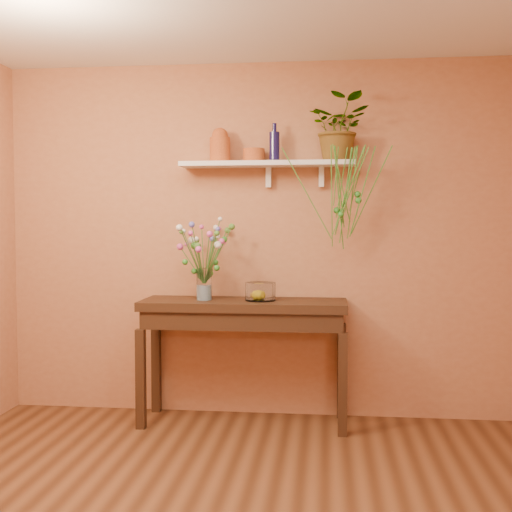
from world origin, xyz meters
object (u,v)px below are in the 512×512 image
(sideboard, at_px, (244,318))
(terracotta_jug, at_px, (220,146))
(glass_bowl, at_px, (260,292))
(spider_plant, at_px, (340,128))
(glass_vase, at_px, (204,287))
(blue_bottle, at_px, (274,146))
(bouquet, at_px, (205,245))

(sideboard, relative_size, terracotta_jug, 5.91)
(glass_bowl, bearing_deg, spider_plant, 14.50)
(sideboard, distance_m, terracotta_jug, 1.30)
(terracotta_jug, relative_size, glass_vase, 1.09)
(sideboard, relative_size, spider_plant, 3.14)
(terracotta_jug, xyz_separation_m, glass_vase, (-0.10, -0.15, -1.05))
(sideboard, bearing_deg, glass_bowl, -2.42)
(blue_bottle, bearing_deg, sideboard, -147.65)
(spider_plant, bearing_deg, bouquet, -170.91)
(blue_bottle, relative_size, bouquet, 0.58)
(sideboard, distance_m, bouquet, 0.61)
(spider_plant, height_order, bouquet, spider_plant)
(bouquet, xyz_separation_m, glass_bowl, (0.41, 0.01, -0.35))
(terracotta_jug, relative_size, blue_bottle, 0.90)
(terracotta_jug, bearing_deg, spider_plant, 0.85)
(sideboard, distance_m, spider_plant, 1.57)
(spider_plant, height_order, glass_vase, spider_plant)
(sideboard, xyz_separation_m, spider_plant, (0.70, 0.14, 1.40))
(bouquet, bearing_deg, glass_bowl, 1.26)
(terracotta_jug, relative_size, glass_bowl, 1.15)
(bouquet, bearing_deg, terracotta_jug, 58.27)
(sideboard, height_order, blue_bottle, blue_bottle)
(glass_vase, height_order, glass_bowl, glass_vase)
(sideboard, bearing_deg, terracotta_jug, 146.50)
(glass_bowl, bearing_deg, blue_bottle, 57.38)
(spider_plant, bearing_deg, glass_bowl, -165.50)
(sideboard, xyz_separation_m, glass_bowl, (0.12, -0.01, 0.19))
(bouquet, distance_m, glass_bowl, 0.53)
(sideboard, relative_size, glass_bowl, 6.80)
(sideboard, distance_m, glass_vase, 0.37)
(sideboard, height_order, glass_bowl, glass_bowl)
(sideboard, bearing_deg, glass_vase, -176.15)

